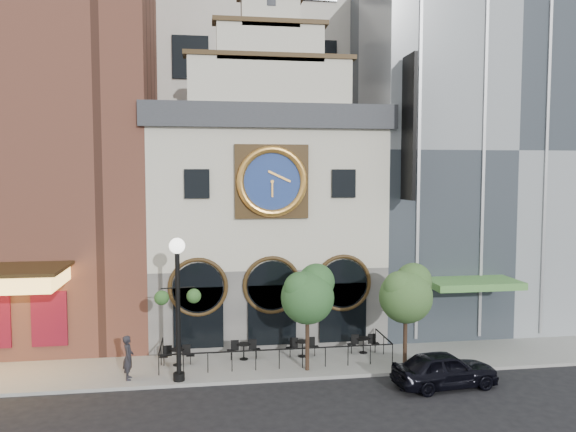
% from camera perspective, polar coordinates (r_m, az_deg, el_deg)
% --- Properties ---
extents(ground, '(120.00, 120.00, 0.00)m').
position_cam_1_polar(ground, '(25.10, -0.51, -16.51)').
color(ground, black).
rests_on(ground, ground).
extents(sidewalk, '(44.00, 5.00, 0.15)m').
position_cam_1_polar(sidewalk, '(27.41, -1.26, -14.53)').
color(sidewalk, gray).
rests_on(sidewalk, ground).
extents(clock_building, '(12.60, 8.78, 18.65)m').
position_cam_1_polar(clock_building, '(31.32, -2.51, 0.20)').
color(clock_building, '#605E5B').
rests_on(clock_building, ground).
extents(theater_building, '(14.00, 15.60, 25.00)m').
position_cam_1_polar(theater_building, '(34.80, -25.11, 9.97)').
color(theater_building, brown).
rests_on(theater_building, ground).
extents(retail_building, '(14.00, 14.40, 20.00)m').
position_cam_1_polar(retail_building, '(37.01, 17.64, 5.98)').
color(retail_building, gray).
rests_on(retail_building, ground).
extents(office_tower, '(20.00, 16.00, 40.00)m').
position_cam_1_polar(office_tower, '(44.76, -4.29, 18.60)').
color(office_tower, beige).
rests_on(office_tower, ground).
extents(cafe_railing, '(10.60, 2.60, 0.90)m').
position_cam_1_polar(cafe_railing, '(27.24, -1.27, -13.48)').
color(cafe_railing, black).
rests_on(cafe_railing, sidewalk).
extents(bistro_0, '(1.58, 0.68, 0.90)m').
position_cam_1_polar(bistro_0, '(26.97, -11.19, -13.72)').
color(bistro_0, black).
rests_on(bistro_0, sidewalk).
extents(bistro_1, '(1.58, 0.68, 0.90)m').
position_cam_1_polar(bistro_1, '(27.35, -4.52, -13.40)').
color(bistro_1, black).
rests_on(bistro_1, sidewalk).
extents(bistro_2, '(1.58, 0.68, 0.90)m').
position_cam_1_polar(bistro_2, '(27.66, 1.48, -13.18)').
color(bistro_2, black).
rests_on(bistro_2, sidewalk).
extents(bistro_3, '(1.58, 0.68, 0.90)m').
position_cam_1_polar(bistro_3, '(28.41, 7.66, -12.74)').
color(bistro_3, black).
rests_on(bistro_3, sidewalk).
extents(car_right, '(4.60, 2.24, 1.51)m').
position_cam_1_polar(car_right, '(25.20, 15.64, -14.76)').
color(car_right, black).
rests_on(car_right, ground).
extents(pedestrian, '(0.51, 0.73, 1.90)m').
position_cam_1_polar(pedestrian, '(25.60, -15.93, -13.65)').
color(pedestrian, black).
rests_on(pedestrian, sidewalk).
extents(lamppost, '(1.94, 0.79, 6.10)m').
position_cam_1_polar(lamppost, '(24.22, -11.14, -7.68)').
color(lamppost, black).
rests_on(lamppost, sidewalk).
extents(tree_left, '(2.47, 2.38, 4.76)m').
position_cam_1_polar(tree_left, '(25.16, 2.07, -7.82)').
color(tree_left, '#382619').
rests_on(tree_left, sidewalk).
extents(tree_right, '(2.47, 2.38, 4.76)m').
position_cam_1_polar(tree_right, '(25.83, 11.95, -7.58)').
color(tree_right, '#382619').
rests_on(tree_right, sidewalk).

